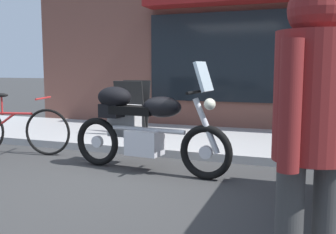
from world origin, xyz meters
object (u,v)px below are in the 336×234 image
Objects in this scene: parked_bicycle at (14,129)px; pedestrian_walking at (312,116)px; sandwich_board_sign at (133,108)px; touring_motorcycle at (141,124)px.

parked_bicycle is 1.01× the size of pedestrian_walking.
pedestrian_walking is (4.32, -2.75, 0.71)m from parked_bicycle.
sandwich_board_sign is (-3.08, 4.39, -0.48)m from pedestrian_walking.
touring_motorcycle is at bearing -5.09° from parked_bicycle.
touring_motorcycle reaches higher than sandwich_board_sign.
pedestrian_walking is 5.38m from sandwich_board_sign.
parked_bicycle is 1.79× the size of sandwich_board_sign.
pedestrian_walking reaches higher than sandwich_board_sign.
sandwich_board_sign is (1.24, 1.64, 0.23)m from parked_bicycle.
sandwich_board_sign is at bearing 125.07° from pedestrian_walking.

